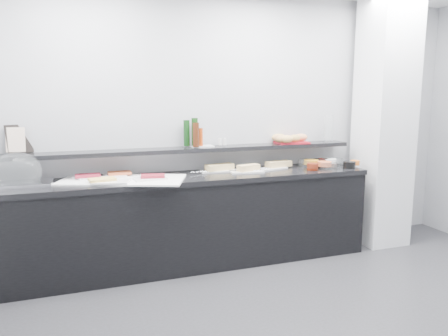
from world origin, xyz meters
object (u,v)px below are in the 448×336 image
object	(u,v)px
framed_print	(19,139)
bread_tray	(292,142)
cloche_base	(21,184)
sandwich_plate_mid	(247,172)
carafe	(329,128)
condiment_tray	(202,146)

from	to	relation	value
framed_print	bread_tray	size ratio (longest dim) A/B	0.76
framed_print	bread_tray	bearing A→B (deg)	-26.14
cloche_base	sandwich_plate_mid	size ratio (longest dim) A/B	1.52
bread_tray	framed_print	bearing A→B (deg)	-177.04
cloche_base	sandwich_plate_mid	xyz separation A→B (m)	(2.07, -0.03, -0.01)
bread_tray	carafe	size ratio (longest dim) A/B	1.14
sandwich_plate_mid	carafe	distance (m)	1.15
cloche_base	condiment_tray	distance (m)	1.70
framed_print	condiment_tray	world-z (taller)	framed_print
cloche_base	bread_tray	xyz separation A→B (m)	(2.68, 0.17, 0.24)
cloche_base	framed_print	bearing A→B (deg)	96.17
bread_tray	cloche_base	bearing A→B (deg)	-171.10
framed_print	carafe	xyz separation A→B (m)	(3.15, -0.11, 0.02)
cloche_base	condiment_tray	world-z (taller)	condiment_tray
sandwich_plate_mid	framed_print	xyz separation A→B (m)	(-2.09, 0.31, 0.37)
framed_print	condiment_tray	bearing A→B (deg)	-26.58
sandwich_plate_mid	framed_print	world-z (taller)	framed_print
cloche_base	framed_print	distance (m)	0.46
bread_tray	carafe	distance (m)	0.48
cloche_base	bread_tray	distance (m)	2.70
framed_print	condiment_tray	size ratio (longest dim) A/B	1.17
condiment_tray	bread_tray	xyz separation A→B (m)	(1.01, -0.03, 0.00)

